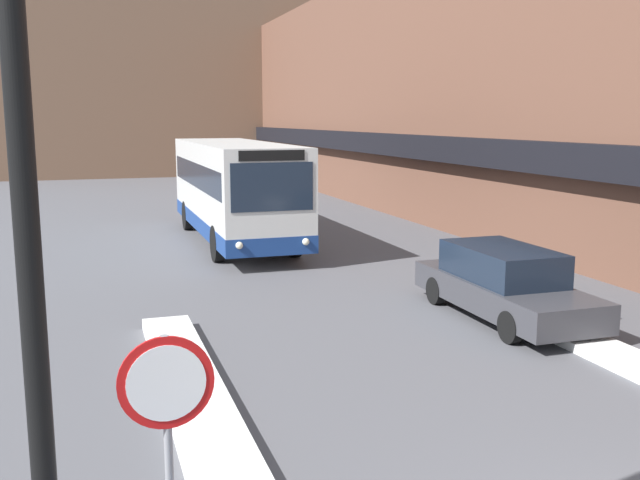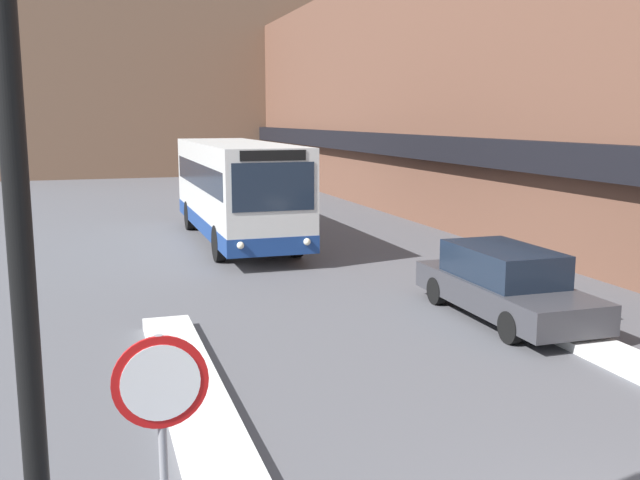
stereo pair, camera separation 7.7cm
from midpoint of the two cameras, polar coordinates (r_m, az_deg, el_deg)
building_row_right at (r=31.63m, az=10.49°, el=11.68°), size 5.50×60.00×10.65m
building_backdrop_far at (r=55.65m, az=-13.04°, el=11.99°), size 26.00×8.00×13.17m
snow_bank_left at (r=8.74m, az=-7.54°, el=-17.85°), size 0.90×12.88×0.21m
city_bus at (r=24.09m, az=-6.64°, el=4.11°), size 2.61×10.44×3.35m
parked_car_front at (r=15.35m, az=14.64°, el=-3.39°), size 1.80×4.82×1.50m
stop_sign at (r=5.95m, az=-12.16°, el=-13.70°), size 0.76×0.08×2.47m
street_lamp at (r=4.68m, az=-19.15°, el=4.64°), size 1.46×0.36×6.04m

